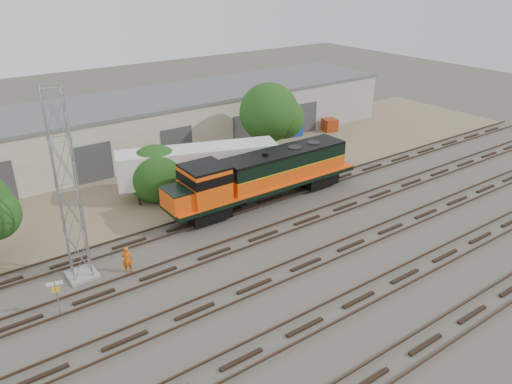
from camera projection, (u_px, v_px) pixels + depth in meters
ground at (277, 246)px, 33.64m from camera, size 140.00×140.00×0.00m
dirt_strip at (174, 176)px, 44.71m from camera, size 80.00×16.00×0.02m
tracks at (306, 264)px, 31.39m from camera, size 80.00×20.40×0.28m
warehouse at (135, 127)px, 49.53m from camera, size 58.40×10.40×5.30m
locomotive at (262, 176)px, 38.80m from camera, size 16.85×2.96×4.05m
signal_tower at (68, 192)px, 28.00m from camera, size 1.71×1.71×11.60m
sign_post at (56, 291)px, 26.47m from camera, size 0.84×0.26×2.10m
worker at (127, 259)px, 30.41m from camera, size 0.76×0.64×1.78m
semi_trailer at (202, 164)px, 40.52m from camera, size 13.04×6.67×3.97m
dumpster_blue at (293, 129)px, 55.21m from camera, size 1.86×1.78×1.50m
dumpster_red at (330, 125)px, 56.73m from camera, size 1.76×1.68×1.40m
tree_mid at (160, 175)px, 39.81m from camera, size 4.96×4.72×4.72m
tree_east at (273, 114)px, 46.64m from camera, size 5.83×5.55×7.50m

